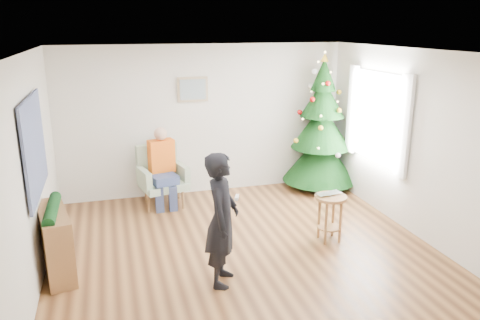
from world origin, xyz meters
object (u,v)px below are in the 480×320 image
object	(u,v)px
christmas_tree	(321,129)
console	(56,242)
armchair	(162,183)
stool	(330,218)
standing_man	(222,220)

from	to	relation	value
christmas_tree	console	xyz separation A→B (m)	(-4.40, -2.02, -0.70)
armchair	console	distance (m)	2.45
christmas_tree	armchair	world-z (taller)	christmas_tree
stool	standing_man	distance (m)	1.87
standing_man	console	world-z (taller)	standing_man
christmas_tree	standing_man	distance (m)	3.77
stool	christmas_tree	bearing A→B (deg)	68.36
console	christmas_tree	bearing A→B (deg)	13.40
christmas_tree	armchair	bearing A→B (deg)	-178.31
christmas_tree	armchair	distance (m)	2.99
standing_man	console	distance (m)	2.05
christmas_tree	stool	world-z (taller)	christmas_tree
christmas_tree	stool	size ratio (longest dim) A/B	3.70
console	armchair	bearing A→B (deg)	40.94
stool	armchair	bearing A→B (deg)	135.37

